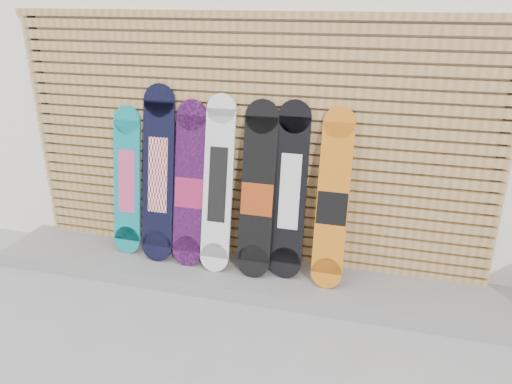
# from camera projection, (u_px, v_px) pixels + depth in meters

# --- Properties ---
(ground) EXTENTS (80.00, 80.00, 0.00)m
(ground) POSITION_uv_depth(u_px,v_px,m) (233.00, 328.00, 3.88)
(ground) COLOR gray
(ground) RESTS_ON ground
(building) EXTENTS (12.00, 5.00, 3.60)m
(building) POSITION_uv_depth(u_px,v_px,m) (354.00, 46.00, 6.21)
(building) COLOR white
(building) RESTS_ON ground
(concrete_step) EXTENTS (4.60, 0.70, 0.12)m
(concrete_step) POSITION_uv_depth(u_px,v_px,m) (240.00, 274.00, 4.50)
(concrete_step) COLOR slate
(concrete_step) RESTS_ON ground
(slat_wall) EXTENTS (4.26, 0.08, 2.29)m
(slat_wall) POSITION_uv_depth(u_px,v_px,m) (248.00, 143.00, 4.33)
(slat_wall) COLOR #A27843
(slat_wall) RESTS_ON ground
(snowboard_0) EXTENTS (0.26, 0.28, 1.37)m
(snowboard_0) POSITION_uv_depth(u_px,v_px,m) (127.00, 181.00, 4.60)
(snowboard_0) COLOR #0D7C83
(snowboard_0) RESTS_ON concrete_step
(snowboard_1) EXTENTS (0.30, 0.35, 1.58)m
(snowboard_1) POSITION_uv_depth(u_px,v_px,m) (158.00, 175.00, 4.45)
(snowboard_1) COLOR black
(snowboard_1) RESTS_ON concrete_step
(snowboard_2) EXTENTS (0.28, 0.35, 1.46)m
(snowboard_2) POSITION_uv_depth(u_px,v_px,m) (189.00, 186.00, 4.40)
(snowboard_2) COLOR black
(snowboard_2) RESTS_ON concrete_step
(snowboard_3) EXTENTS (0.26, 0.38, 1.53)m
(snowboard_3) POSITION_uv_depth(u_px,v_px,m) (218.00, 185.00, 4.31)
(snowboard_3) COLOR silver
(snowboard_3) RESTS_ON concrete_step
(snowboard_4) EXTENTS (0.29, 0.39, 1.50)m
(snowboard_4) POSITION_uv_depth(u_px,v_px,m) (258.00, 192.00, 4.23)
(snowboard_4) COLOR black
(snowboard_4) RESTS_ON concrete_step
(snowboard_5) EXTENTS (0.28, 0.32, 1.51)m
(snowboard_5) POSITION_uv_depth(u_px,v_px,m) (290.00, 192.00, 4.18)
(snowboard_5) COLOR black
(snowboard_5) RESTS_ON concrete_step
(snowboard_6) EXTENTS (0.26, 0.39, 1.47)m
(snowboard_6) POSITION_uv_depth(u_px,v_px,m) (333.00, 201.00, 4.08)
(snowboard_6) COLOR #C86B15
(snowboard_6) RESTS_ON concrete_step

